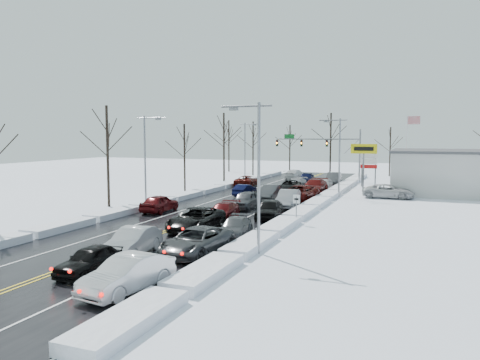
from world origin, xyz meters
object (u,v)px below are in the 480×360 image
at_px(tires_plus_sign, 364,152).
at_px(flagpole, 408,143).
at_px(oncoming_car_0, 245,196).
at_px(traffic_signal_mast, 326,146).
at_px(queued_car_0, 91,273).

relative_size(tires_plus_sign, flagpole, 0.60).
bearing_deg(tires_plus_sign, oncoming_car_0, -143.51).
height_order(traffic_signal_mast, tires_plus_sign, traffic_signal_mast).
distance_m(tires_plus_sign, oncoming_car_0, 16.24).
xyz_separation_m(traffic_signal_mast, oncoming_car_0, (-5.37, -21.19, -5.48)).
bearing_deg(flagpole, oncoming_car_0, -126.39).
bearing_deg(oncoming_car_0, flagpole, -123.74).
bearing_deg(traffic_signal_mast, flagpole, 9.73).
bearing_deg(queued_car_0, traffic_signal_mast, 88.73).
height_order(tires_plus_sign, oncoming_car_0, tires_plus_sign).
xyz_separation_m(tires_plus_sign, oncoming_car_0, (-12.43, -9.19, -4.99)).
bearing_deg(traffic_signal_mast, oncoming_car_0, -104.23).
bearing_deg(oncoming_car_0, tires_plus_sign, -140.85).
distance_m(tires_plus_sign, queued_car_0, 42.27).
bearing_deg(queued_car_0, flagpole, 76.85).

